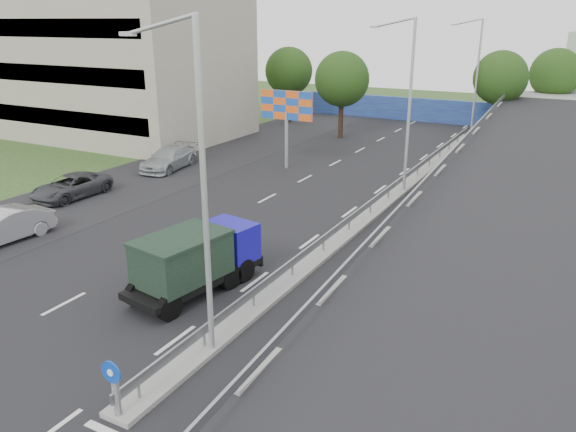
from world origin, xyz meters
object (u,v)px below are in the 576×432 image
Objects in this scene: lamp_post_mid at (407,97)px; parked_car_b at (3,226)px; lamp_post_far at (475,72)px; dump_truck at (196,258)px; sign_bollard at (115,388)px; parked_car_d at (169,158)px; billboard at (286,110)px; parked_car_c at (71,186)px; lamp_post_near at (198,177)px.

lamp_post_mid reaches higher than parked_car_b.
lamp_post_far is 39.88m from parked_car_b.
lamp_post_mid is 1.69× the size of dump_truck.
parked_car_d is (-16.26, 21.62, -0.26)m from sign_bollard.
sign_bollard is at bearing -60.87° from parked_car_d.
parked_car_d is (-7.26, -4.20, -3.41)m from billboard.
sign_bollard is 21.61m from parked_car_c.
lamp_post_mid is at bearing -90.00° from lamp_post_far.
lamp_post_near is 1.00× the size of lamp_post_far.
parked_car_b is 0.89× the size of parked_car_d.
sign_bollard is 7.69m from dump_truck.
lamp_post_near is at bearing 88.36° from sign_bollard.
sign_bollard is 6.12m from lamp_post_near.
parked_car_c is (-14.13, 6.30, -0.70)m from dump_truck.
lamp_post_near is 1.00× the size of lamp_post_mid.
parked_car_d is at bearing 126.94° from sign_bollard.
dump_truck reaches higher than sign_bollard.
parked_car_b is at bearing -105.02° from billboard.
lamp_post_far is 28.04m from parked_car_d.
parked_car_b is (-14.08, 6.89, -0.25)m from sign_bollard.
billboard is (-9.11, 22.00, -1.62)m from lamp_post_near.
parked_car_c is (-7.91, -12.37, -3.49)m from billboard.
parked_car_b is at bearing -169.40° from dump_truck.
lamp_post_mid is at bearing 54.94° from parked_car_b.
lamp_post_mid is at bearing -0.14° from parked_car_d.
lamp_post_mid is at bearing 89.74° from sign_bollard.
parked_car_d is (-16.37, -22.20, -5.04)m from lamp_post_far.
lamp_post_mid is 1.89× the size of parked_car_d.
billboard is 19.90m from parked_car_b.
parked_car_d is at bearing 103.31° from parked_car_b.
parked_car_d reaches higher than parked_car_c.
lamp_post_mid is at bearing 89.40° from dump_truck.
billboard is (-9.11, 2.00, -1.62)m from lamp_post_mid.
lamp_post_near is at bearing -67.51° from billboard.
billboard is 0.92× the size of dump_truck.
parked_car_d is at bearing 142.22° from dump_truck.
lamp_post_near reaches higher than billboard.
lamp_post_far is at bearing 94.73° from dump_truck.
lamp_post_mid reaches higher than dump_truck.
sign_bollard is at bearing -70.79° from billboard.
lamp_post_near is 20.00m from lamp_post_mid.
parked_car_c is at bearing -102.38° from parked_car_d.
sign_bollard is at bearing -37.81° from parked_car_c.
lamp_post_near is 15.36m from parked_car_b.
billboard is at bearing 22.27° from parked_car_d.
dump_truck reaches higher than parked_car_d.
billboard is 15.09m from parked_car_c.
lamp_post_far is 2.02× the size of parked_car_c.
sign_bollard is 0.33× the size of parked_car_c.
dump_truck is at bearing 130.92° from lamp_post_near.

